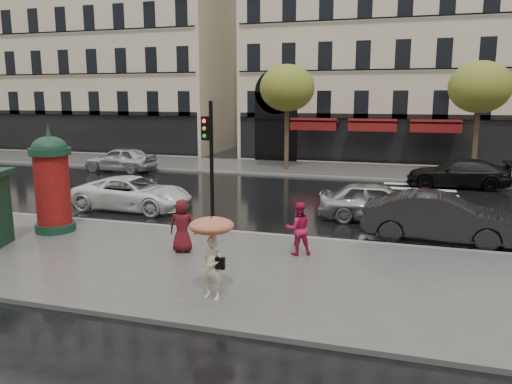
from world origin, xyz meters
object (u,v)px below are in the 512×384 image
(car_darkgrey, at_px, (439,218))
(car_silver, at_px, (377,202))
(woman_red, at_px, (298,228))
(woman_umbrella, at_px, (212,244))
(morris_column, at_px, (52,181))
(man_burgundy, at_px, (182,226))
(traffic_light, at_px, (210,154))
(car_far_silver, at_px, (121,159))
(car_white, at_px, (133,193))
(car_black, at_px, (458,173))

(car_darkgrey, bearing_deg, car_silver, 46.15)
(woman_red, height_order, car_silver, woman_red)
(woman_umbrella, bearing_deg, car_silver, 70.87)
(woman_red, bearing_deg, car_darkgrey, -168.53)
(morris_column, height_order, car_darkgrey, morris_column)
(woman_umbrella, relative_size, man_burgundy, 1.23)
(traffic_light, distance_m, car_far_silver, 16.41)
(morris_column, bearing_deg, car_white, 82.02)
(man_burgundy, xyz_separation_m, car_white, (-4.62, 5.05, -0.22))
(woman_red, bearing_deg, woman_umbrella, 47.07)
(woman_umbrella, relative_size, woman_red, 1.26)
(woman_umbrella, bearing_deg, car_white, 130.06)
(woman_umbrella, xyz_separation_m, car_black, (6.75, 17.61, -0.68))
(car_silver, distance_m, car_darkgrey, 3.07)
(traffic_light, height_order, car_silver, traffic_light)
(car_far_silver, bearing_deg, car_darkgrey, 61.18)
(car_silver, bearing_deg, traffic_light, 121.98)
(car_darkgrey, bearing_deg, car_black, -5.11)
(car_black, bearing_deg, traffic_light, -35.66)
(woman_red, relative_size, traffic_light, 0.35)
(woman_red, xyz_separation_m, morris_column, (-8.57, 0.12, 0.98))
(traffic_light, bearing_deg, woman_umbrella, -67.76)
(car_far_silver, bearing_deg, car_white, 35.38)
(traffic_light, relative_size, car_white, 0.89)
(woman_red, distance_m, car_far_silver, 19.76)
(woman_red, bearing_deg, car_far_silver, -68.90)
(woman_red, distance_m, car_white, 9.07)
(traffic_light, bearing_deg, car_silver, 34.96)
(car_white, bearing_deg, car_darkgrey, -94.69)
(car_black, bearing_deg, man_burgundy, -31.08)
(traffic_light, height_order, car_black, traffic_light)
(man_burgundy, distance_m, traffic_light, 2.98)
(car_silver, relative_size, car_white, 0.88)
(woman_red, xyz_separation_m, man_burgundy, (-3.36, -0.75, 0.01))
(man_burgundy, relative_size, car_white, 0.32)
(woman_umbrella, height_order, car_white, woman_umbrella)
(woman_umbrella, height_order, car_silver, woman_umbrella)
(woman_umbrella, height_order, car_far_silver, woman_umbrella)
(car_white, bearing_deg, woman_red, -117.02)
(woman_red, relative_size, car_silver, 0.36)
(woman_umbrella, bearing_deg, car_black, 69.02)
(woman_umbrella, relative_size, car_far_silver, 0.43)
(morris_column, distance_m, car_far_silver, 14.70)
(woman_umbrella, xyz_separation_m, morris_column, (-7.37, 3.89, 0.47))
(car_white, bearing_deg, morris_column, 173.31)
(man_burgundy, distance_m, car_darkgrey, 8.32)
(morris_column, height_order, car_silver, morris_column)
(car_black, height_order, car_far_silver, car_far_silver)
(man_burgundy, bearing_deg, car_far_silver, -64.55)
(car_darkgrey, distance_m, car_far_silver, 21.20)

